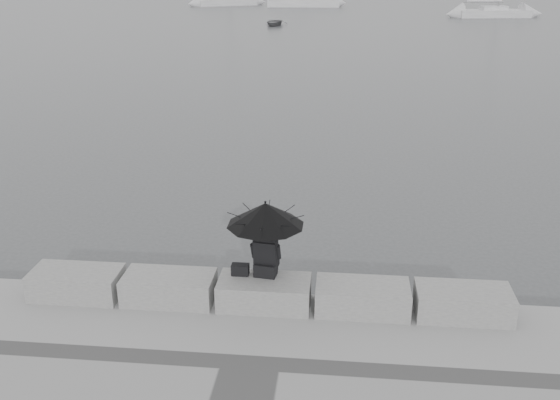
# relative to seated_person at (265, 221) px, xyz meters

# --- Properties ---
(ground) EXTENTS (360.00, 360.00, 0.00)m
(ground) POSITION_rel_seated_person_xyz_m (-0.00, 0.23, -2.03)
(ground) COLOR #414346
(ground) RESTS_ON ground
(stone_block_far_left) EXTENTS (1.60, 0.80, 0.50)m
(stone_block_far_left) POSITION_rel_seated_person_xyz_m (-3.40, -0.22, -1.28)
(stone_block_far_left) COLOR slate
(stone_block_far_left) RESTS_ON promenade
(stone_block_left) EXTENTS (1.60, 0.80, 0.50)m
(stone_block_left) POSITION_rel_seated_person_xyz_m (-1.70, -0.22, -1.28)
(stone_block_left) COLOR slate
(stone_block_left) RESTS_ON promenade
(stone_block_centre) EXTENTS (1.60, 0.80, 0.50)m
(stone_block_centre) POSITION_rel_seated_person_xyz_m (-0.00, -0.22, -1.28)
(stone_block_centre) COLOR slate
(stone_block_centre) RESTS_ON promenade
(stone_block_right) EXTENTS (1.60, 0.80, 0.50)m
(stone_block_right) POSITION_rel_seated_person_xyz_m (1.70, -0.22, -1.28)
(stone_block_right) COLOR slate
(stone_block_right) RESTS_ON promenade
(stone_block_far_right) EXTENTS (1.60, 0.80, 0.50)m
(stone_block_far_right) POSITION_rel_seated_person_xyz_m (3.40, -0.22, -1.28)
(stone_block_far_right) COLOR slate
(stone_block_far_right) RESTS_ON promenade
(seated_person) EXTENTS (1.35, 1.35, 1.39)m
(seated_person) POSITION_rel_seated_person_xyz_m (0.00, 0.00, 0.00)
(seated_person) COLOR black
(seated_person) RESTS_ON stone_block_centre
(bag) EXTENTS (0.31, 0.17, 0.20)m
(bag) POSITION_rel_seated_person_xyz_m (-0.45, -0.06, -0.93)
(bag) COLOR black
(bag) RESTS_ON stone_block_centre
(sailboat_left) EXTENTS (8.17, 5.84, 12.90)m
(sailboat_left) POSITION_rel_seated_person_xyz_m (-14.97, 77.96, -1.51)
(sailboat_left) COLOR white
(sailboat_left) RESTS_ON ground
(sailboat_right) EXTENTS (8.09, 3.70, 12.90)m
(sailboat_right) POSITION_rel_seated_person_xyz_m (17.35, 63.49, -1.51)
(sailboat_right) COLOR white
(sailboat_right) RESTS_ON ground
(motor_cruiser) EXTENTS (9.51, 3.16, 4.50)m
(motor_cruiser) POSITION_rel_seated_person_xyz_m (-4.41, 76.96, -1.14)
(motor_cruiser) COLOR white
(motor_cruiser) RESTS_ON ground
(dinghy) EXTENTS (3.38, 1.85, 0.54)m
(dinghy) POSITION_rel_seated_person_xyz_m (-5.62, 52.35, -1.76)
(dinghy) COLOR slate
(dinghy) RESTS_ON ground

